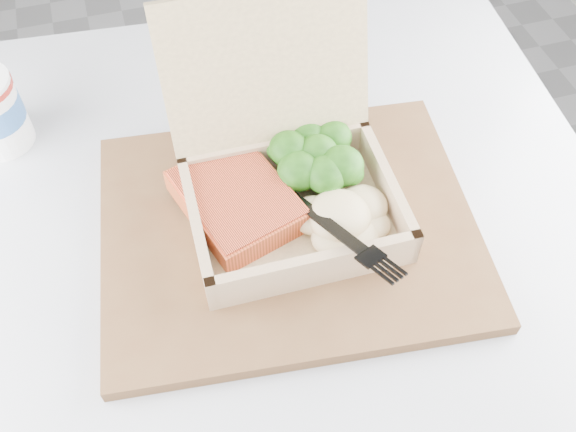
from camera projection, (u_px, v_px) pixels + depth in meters
name	position (u px, v px, depth m)	size (l,w,h in m)	color
cafe_table	(262.00, 330.00, 0.81)	(0.87, 0.87, 0.73)	black
serving_tray	(289.00, 228.00, 0.67)	(0.38, 0.31, 0.02)	brown
takeout_container	(285.00, 166.00, 0.64)	(0.21, 0.22, 0.19)	tan
salmon_fillet	(237.00, 201.00, 0.65)	(0.10, 0.13, 0.03)	#D14F28
broccoli_pile	(317.00, 159.00, 0.67)	(0.10, 0.10, 0.04)	#317E1C
mashed_potatoes	(339.00, 216.00, 0.63)	(0.10, 0.09, 0.04)	#D0B787
plastic_fork	(311.00, 208.00, 0.62)	(0.07, 0.16, 0.03)	black
receipt	(284.00, 101.00, 0.79)	(0.08, 0.16, 0.00)	white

